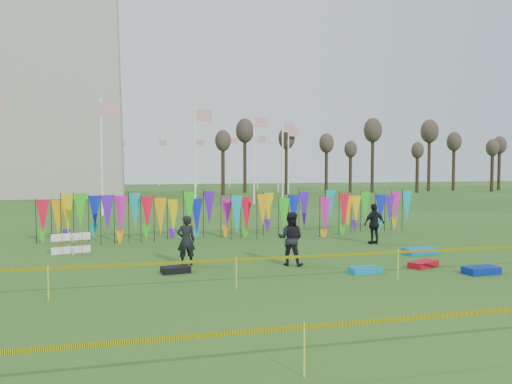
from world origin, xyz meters
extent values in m
plane|color=#224E16|center=(0.00, 0.00, 0.00)|extent=(160.00, 160.00, 0.00)
cylinder|color=white|center=(14.00, 48.00, 4.00)|extent=(0.16, 0.16, 8.00)
plane|color=#B0121F|center=(14.60, 48.00, 7.30)|extent=(1.40, 0.00, 1.40)
cylinder|color=white|center=(13.05, 55.25, 4.00)|extent=(0.16, 0.16, 8.00)
plane|color=#B0121F|center=(13.65, 55.25, 7.30)|extent=(1.40, 0.00, 1.40)
cylinder|color=white|center=(10.25, 62.00, 4.00)|extent=(0.16, 0.16, 8.00)
plane|color=#B0121F|center=(10.85, 62.00, 7.30)|extent=(1.40, 0.00, 1.40)
cylinder|color=white|center=(5.80, 67.80, 4.00)|extent=(0.16, 0.16, 8.00)
plane|color=#B0121F|center=(6.40, 67.80, 7.30)|extent=(1.40, 0.00, 1.40)
cylinder|color=white|center=(0.00, 72.25, 4.00)|extent=(0.16, 0.16, 8.00)
plane|color=#B0121F|center=(0.60, 72.25, 7.30)|extent=(1.40, 0.00, 1.40)
cylinder|color=white|center=(-6.75, 75.05, 4.00)|extent=(0.16, 0.16, 8.00)
plane|color=#B0121F|center=(-6.15, 75.05, 7.30)|extent=(1.40, 0.00, 1.40)
cylinder|color=white|center=(-14.00, 76.00, 4.00)|extent=(0.16, 0.16, 8.00)
plane|color=#B0121F|center=(-13.40, 76.00, 7.30)|extent=(1.40, 0.00, 1.40)
cylinder|color=white|center=(-21.25, 75.05, 4.00)|extent=(0.16, 0.16, 8.00)
plane|color=#B0121F|center=(-20.65, 75.05, 7.30)|extent=(1.40, 0.00, 1.40)
cylinder|color=white|center=(-6.75, 20.95, 4.00)|extent=(0.16, 0.16, 8.00)
plane|color=#B0121F|center=(-6.15, 20.95, 7.30)|extent=(1.40, 0.00, 1.40)
cylinder|color=white|center=(0.00, 23.75, 4.00)|extent=(0.16, 0.16, 8.00)
plane|color=#B0121F|center=(0.60, 23.75, 7.30)|extent=(1.40, 0.00, 1.40)
cylinder|color=white|center=(5.80, 28.20, 4.00)|extent=(0.16, 0.16, 8.00)
plane|color=#B0121F|center=(6.40, 28.20, 7.30)|extent=(1.40, 0.00, 1.40)
cylinder|color=white|center=(10.25, 34.00, 4.00)|extent=(0.16, 0.16, 8.00)
plane|color=#B0121F|center=(10.85, 34.00, 7.30)|extent=(1.40, 0.00, 1.40)
cylinder|color=white|center=(13.05, 40.75, 4.00)|extent=(0.16, 0.16, 8.00)
plane|color=#B0121F|center=(13.65, 40.75, 7.30)|extent=(1.40, 0.00, 1.40)
cylinder|color=black|center=(-9.00, 8.16, 1.04)|extent=(0.03, 0.03, 2.07)
cone|color=red|center=(-8.72, 8.16, 1.19)|extent=(0.64, 0.64, 1.60)
cylinder|color=black|center=(-8.42, 8.16, 1.04)|extent=(0.03, 0.03, 2.07)
cone|color=#FF9708|center=(-8.14, 8.16, 1.19)|extent=(0.64, 0.64, 1.60)
cylinder|color=black|center=(-7.84, 8.16, 1.04)|extent=(0.03, 0.03, 2.07)
cone|color=yellow|center=(-7.56, 8.16, 1.19)|extent=(0.64, 0.64, 1.60)
cylinder|color=black|center=(-7.26, 8.16, 1.04)|extent=(0.03, 0.03, 2.07)
cone|color=#23C917|center=(-6.98, 8.16, 1.19)|extent=(0.64, 0.64, 1.60)
cylinder|color=black|center=(-6.68, 8.16, 1.04)|extent=(0.03, 0.03, 2.07)
cone|color=#0C1FD6|center=(-6.40, 8.16, 1.19)|extent=(0.64, 0.64, 1.60)
cylinder|color=black|center=(-6.10, 8.16, 1.04)|extent=(0.03, 0.03, 2.07)
cone|color=#4E15BA|center=(-5.82, 8.16, 1.19)|extent=(0.64, 0.64, 1.60)
cylinder|color=black|center=(-5.52, 8.16, 1.04)|extent=(0.03, 0.03, 2.07)
cone|color=#D818A2|center=(-5.24, 8.16, 1.19)|extent=(0.64, 0.64, 1.60)
cylinder|color=black|center=(-4.94, 8.16, 1.04)|extent=(0.03, 0.03, 2.07)
cone|color=#0B9BB0|center=(-4.66, 8.16, 1.19)|extent=(0.64, 0.64, 1.60)
cylinder|color=black|center=(-4.35, 8.16, 1.04)|extent=(0.03, 0.03, 2.07)
cone|color=red|center=(-4.07, 8.16, 1.19)|extent=(0.64, 0.64, 1.60)
cylinder|color=black|center=(-3.77, 8.16, 1.04)|extent=(0.03, 0.03, 2.07)
cone|color=#FF9708|center=(-3.49, 8.16, 1.19)|extent=(0.64, 0.64, 1.60)
cylinder|color=black|center=(-3.19, 8.16, 1.04)|extent=(0.03, 0.03, 2.07)
cone|color=yellow|center=(-2.91, 8.16, 1.19)|extent=(0.64, 0.64, 1.60)
cylinder|color=black|center=(-2.61, 8.16, 1.04)|extent=(0.03, 0.03, 2.07)
cone|color=#23C917|center=(-2.33, 8.16, 1.19)|extent=(0.64, 0.64, 1.60)
cylinder|color=black|center=(-2.03, 8.16, 1.04)|extent=(0.03, 0.03, 2.07)
cone|color=#0C1FD6|center=(-1.75, 8.16, 1.19)|extent=(0.64, 0.64, 1.60)
cylinder|color=black|center=(-1.45, 8.16, 1.04)|extent=(0.03, 0.03, 2.07)
cone|color=#4E15BA|center=(-1.17, 8.16, 1.19)|extent=(0.64, 0.64, 1.60)
cylinder|color=black|center=(-0.87, 8.16, 1.04)|extent=(0.03, 0.03, 2.07)
cone|color=#D818A2|center=(-0.59, 8.16, 1.19)|extent=(0.64, 0.64, 1.60)
cylinder|color=black|center=(-0.29, 8.16, 1.04)|extent=(0.03, 0.03, 2.07)
cone|color=#0B9BB0|center=(-0.01, 8.16, 1.19)|extent=(0.64, 0.64, 1.60)
cylinder|color=black|center=(0.29, 8.16, 1.04)|extent=(0.03, 0.03, 2.07)
cone|color=red|center=(0.57, 8.16, 1.19)|extent=(0.64, 0.64, 1.60)
cylinder|color=black|center=(0.87, 8.16, 1.04)|extent=(0.03, 0.03, 2.07)
cone|color=#FF9708|center=(1.15, 8.16, 1.19)|extent=(0.64, 0.64, 1.60)
cylinder|color=black|center=(1.45, 8.16, 1.04)|extent=(0.03, 0.03, 2.07)
cone|color=yellow|center=(1.73, 8.16, 1.19)|extent=(0.64, 0.64, 1.60)
cylinder|color=black|center=(2.03, 8.16, 1.04)|extent=(0.03, 0.03, 2.07)
cone|color=#23C917|center=(2.31, 8.16, 1.19)|extent=(0.64, 0.64, 1.60)
cylinder|color=black|center=(2.61, 8.16, 1.04)|extent=(0.03, 0.03, 2.07)
cone|color=#0C1FD6|center=(2.89, 8.16, 1.19)|extent=(0.64, 0.64, 1.60)
cylinder|color=black|center=(3.19, 8.16, 1.04)|extent=(0.03, 0.03, 2.07)
cone|color=#4E15BA|center=(3.47, 8.16, 1.19)|extent=(0.64, 0.64, 1.60)
cylinder|color=black|center=(3.77, 8.16, 1.04)|extent=(0.03, 0.03, 2.07)
cone|color=#D818A2|center=(4.05, 8.16, 1.19)|extent=(0.64, 0.64, 1.60)
cylinder|color=black|center=(4.35, 8.16, 1.04)|extent=(0.03, 0.03, 2.07)
cone|color=#0B9BB0|center=(4.63, 8.16, 1.19)|extent=(0.64, 0.64, 1.60)
cylinder|color=black|center=(4.94, 8.16, 1.04)|extent=(0.03, 0.03, 2.07)
cone|color=red|center=(5.22, 8.16, 1.19)|extent=(0.64, 0.64, 1.60)
cylinder|color=black|center=(5.52, 8.16, 1.04)|extent=(0.03, 0.03, 2.07)
cone|color=#FF9708|center=(5.80, 8.16, 1.19)|extent=(0.64, 0.64, 1.60)
cylinder|color=black|center=(6.10, 8.16, 1.04)|extent=(0.03, 0.03, 2.07)
cone|color=yellow|center=(6.38, 8.16, 1.19)|extent=(0.64, 0.64, 1.60)
cylinder|color=black|center=(6.68, 8.16, 1.04)|extent=(0.03, 0.03, 2.07)
cone|color=#23C917|center=(6.96, 8.16, 1.19)|extent=(0.64, 0.64, 1.60)
cylinder|color=black|center=(7.26, 8.16, 1.04)|extent=(0.03, 0.03, 2.07)
cone|color=#0C1FD6|center=(7.54, 8.16, 1.19)|extent=(0.64, 0.64, 1.60)
cylinder|color=black|center=(7.84, 8.16, 1.04)|extent=(0.03, 0.03, 2.07)
cone|color=#4E15BA|center=(8.12, 8.16, 1.19)|extent=(0.64, 0.64, 1.60)
cylinder|color=black|center=(8.42, 8.16, 1.04)|extent=(0.03, 0.03, 2.07)
cone|color=#D818A2|center=(8.70, 8.16, 1.19)|extent=(0.64, 0.64, 1.60)
cylinder|color=black|center=(9.00, 8.16, 1.04)|extent=(0.03, 0.03, 2.07)
cone|color=#0B9BB0|center=(9.28, 8.16, 1.19)|extent=(0.64, 0.64, 1.60)
cube|color=#DAD604|center=(0.00, -1.38, 0.82)|extent=(26.00, 0.01, 0.08)
cylinder|color=#E5F536|center=(-7.00, -1.38, 0.45)|extent=(0.02, 0.02, 0.90)
cylinder|color=#E5F536|center=(-2.00, -1.38, 0.45)|extent=(0.02, 0.02, 0.90)
cylinder|color=#E5F536|center=(3.00, -1.38, 0.45)|extent=(0.02, 0.02, 0.90)
cube|color=#DAD604|center=(0.00, -7.29, 0.82)|extent=(26.00, 0.01, 0.08)
cylinder|color=#E5F536|center=(-2.00, -7.29, 0.45)|extent=(0.02, 0.02, 0.90)
cylinder|color=#36291B|center=(6.00, 44.00, 3.20)|extent=(0.44, 0.44, 6.40)
ellipsoid|color=#44352D|center=(6.00, 44.00, 6.56)|extent=(1.92, 1.92, 2.56)
cylinder|color=#36291B|center=(10.00, 44.00, 3.20)|extent=(0.44, 0.44, 6.40)
ellipsoid|color=#44352D|center=(10.00, 44.00, 6.56)|extent=(1.92, 1.92, 2.56)
cylinder|color=#36291B|center=(14.00, 44.00, 3.20)|extent=(0.44, 0.44, 6.40)
ellipsoid|color=#44352D|center=(14.00, 44.00, 6.56)|extent=(1.92, 1.92, 2.56)
cylinder|color=#36291B|center=(18.00, 44.00, 3.20)|extent=(0.44, 0.44, 6.40)
ellipsoid|color=#44352D|center=(18.00, 44.00, 6.56)|extent=(1.92, 1.92, 2.56)
cylinder|color=#36291B|center=(22.00, 44.00, 3.20)|extent=(0.44, 0.44, 6.40)
ellipsoid|color=#44352D|center=(22.00, 44.00, 6.56)|extent=(1.92, 1.92, 2.56)
cylinder|color=#36291B|center=(26.00, 44.00, 3.20)|extent=(0.44, 0.44, 6.40)
ellipsoid|color=#44352D|center=(26.00, 44.00, 6.56)|extent=(1.92, 1.92, 2.56)
cylinder|color=#36291B|center=(30.00, 44.00, 3.20)|extent=(0.44, 0.44, 6.40)
ellipsoid|color=#44352D|center=(30.00, 44.00, 6.56)|extent=(1.92, 1.92, 2.56)
cylinder|color=#36291B|center=(34.00, 44.00, 3.20)|extent=(0.44, 0.44, 6.40)
ellipsoid|color=#44352D|center=(34.00, 44.00, 6.56)|extent=(1.92, 1.92, 2.56)
cylinder|color=#36291B|center=(38.00, 44.00, 3.20)|extent=(0.44, 0.44, 6.40)
ellipsoid|color=#44352D|center=(38.00, 44.00, 6.56)|extent=(1.92, 1.92, 2.56)
cylinder|color=#36291B|center=(42.00, 44.00, 3.20)|extent=(0.44, 0.44, 6.40)
ellipsoid|color=#44352D|center=(42.00, 44.00, 6.56)|extent=(1.92, 1.92, 2.56)
cylinder|color=#36291B|center=(46.00, 44.00, 3.20)|extent=(0.44, 0.44, 6.40)
ellipsoid|color=#44352D|center=(46.00, 44.00, 6.56)|extent=(1.92, 1.92, 2.56)
cylinder|color=#B60D10|center=(-7.49, 5.24, 0.41)|extent=(0.02, 0.02, 0.82)
cylinder|color=#B60D10|center=(-6.77, 5.24, 0.41)|extent=(0.02, 0.02, 0.82)
cylinder|color=#B60D10|center=(-7.49, 5.95, 0.41)|extent=(0.02, 0.02, 0.82)
cylinder|color=#B60D10|center=(-6.77, 5.95, 0.41)|extent=(0.02, 0.02, 0.82)
imported|color=black|center=(-3.05, 2.25, 0.86)|extent=(0.66, 0.51, 1.73)
imported|color=black|center=(0.43, 1.41, 0.92)|extent=(1.05, 0.93, 1.84)
imported|color=black|center=(5.43, 4.97, 0.88)|extent=(1.12, 0.76, 1.77)
cube|color=#0C8AC2|center=(2.32, -0.39, 0.10)|extent=(1.01, 0.56, 0.20)
cube|color=#092395|center=(5.83, -1.38, 0.11)|extent=(1.12, 0.63, 0.23)
cube|color=red|center=(4.65, -0.01, 0.10)|extent=(1.23, 0.95, 0.20)
cube|color=black|center=(-3.51, 1.15, 0.10)|extent=(0.95, 0.64, 0.21)
cube|color=#0D71BA|center=(5.93, 2.20, 0.12)|extent=(1.36, 0.79, 0.25)
camera|label=1|loc=(-4.88, -14.74, 3.41)|focal=35.00mm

